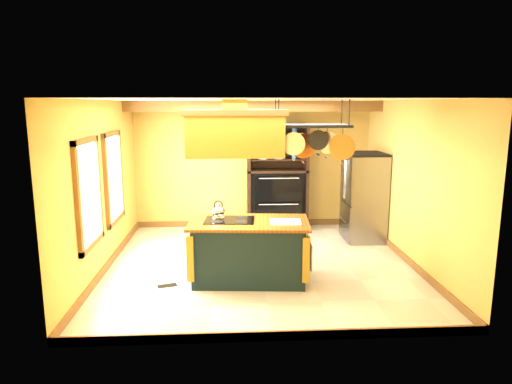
{
  "coord_description": "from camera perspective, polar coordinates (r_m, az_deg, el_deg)",
  "views": [
    {
      "loc": [
        -0.47,
        -7.22,
        2.64
      ],
      "look_at": [
        -0.05,
        0.3,
        1.18
      ],
      "focal_mm": 32.0,
      "sensor_mm": 36.0,
      "label": 1
    }
  ],
  "objects": [
    {
      "name": "refrigerator",
      "position": [
        9.14,
        13.3,
        -0.84
      ],
      "size": [
        0.73,
        0.86,
        1.68
      ],
      "color": "gray",
      "rests_on": "floor"
    },
    {
      "name": "ceiling",
      "position": [
        7.23,
        0.52,
        11.45
      ],
      "size": [
        5.0,
        5.0,
        0.0
      ],
      "primitive_type": "plane",
      "rotation": [
        3.14,
        0.0,
        0.0
      ],
      "color": "white",
      "rests_on": "wall_back"
    },
    {
      "name": "ceiling_beam",
      "position": [
        8.93,
        -0.2,
        10.66
      ],
      "size": [
        5.0,
        0.15,
        0.2
      ],
      "primitive_type": "cube",
      "color": "brown",
      "rests_on": "ceiling"
    },
    {
      "name": "range_hood",
      "position": [
        6.59,
        -2.67,
        7.56
      ],
      "size": [
        1.45,
        0.82,
        0.8
      ],
      "color": "#AE932B",
      "rests_on": "ceiling"
    },
    {
      "name": "window_near",
      "position": [
        6.83,
        -20.14,
        -0.16
      ],
      "size": [
        0.06,
        1.06,
        1.56
      ],
      "color": "brown",
      "rests_on": "wall_left"
    },
    {
      "name": "wall_front",
      "position": [
        4.91,
        2.38,
        -4.28
      ],
      "size": [
        5.0,
        0.02,
        2.7
      ],
      "primitive_type": "cube",
      "color": "gold",
      "rests_on": "floor"
    },
    {
      "name": "pot_rack",
      "position": [
        6.69,
        7.0,
        7.16
      ],
      "size": [
        1.21,
        0.55,
        0.86
      ],
      "color": "black",
      "rests_on": "ceiling"
    },
    {
      "name": "wall_back",
      "position": [
        9.81,
        -0.44,
        3.43
      ],
      "size": [
        5.0,
        0.02,
        2.7
      ],
      "primitive_type": "cube",
      "color": "gold",
      "rests_on": "floor"
    },
    {
      "name": "wall_left",
      "position": [
        7.61,
        -18.64,
        0.63
      ],
      "size": [
        0.02,
        5.0,
        2.7
      ],
      "primitive_type": "cube",
      "color": "gold",
      "rests_on": "floor"
    },
    {
      "name": "floor",
      "position": [
        7.7,
        0.48,
        -9.08
      ],
      "size": [
        5.0,
        5.0,
        0.0
      ],
      "primitive_type": "plane",
      "color": "beige",
      "rests_on": "ground"
    },
    {
      "name": "hutch",
      "position": [
        9.69,
        2.64,
        0.43
      ],
      "size": [
        1.26,
        0.57,
        2.23
      ],
      "color": "black",
      "rests_on": "floor"
    },
    {
      "name": "floor_register",
      "position": [
        6.99,
        -11.05,
        -11.4
      ],
      "size": [
        0.3,
        0.19,
        0.01
      ],
      "primitive_type": "cube",
      "rotation": [
        0.0,
        0.0,
        0.29
      ],
      "color": "black",
      "rests_on": "floor"
    },
    {
      "name": "window_far",
      "position": [
        8.16,
        -17.33,
        1.74
      ],
      "size": [
        0.06,
        1.06,
        1.56
      ],
      "color": "brown",
      "rests_on": "wall_left"
    },
    {
      "name": "kitchen_island",
      "position": [
        6.93,
        -0.88,
        -7.28
      ],
      "size": [
        1.84,
        1.12,
        1.11
      ],
      "rotation": [
        0.0,
        0.0,
        -0.07
      ],
      "color": "#13272C",
      "rests_on": "floor"
    },
    {
      "name": "wall_right",
      "position": [
        7.91,
        18.89,
        0.99
      ],
      "size": [
        0.02,
        5.0,
        2.7
      ],
      "primitive_type": "cube",
      "color": "gold",
      "rests_on": "floor"
    }
  ]
}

